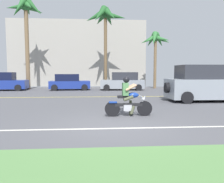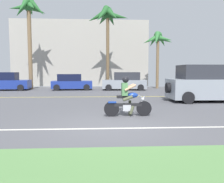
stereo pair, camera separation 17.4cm
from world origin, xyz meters
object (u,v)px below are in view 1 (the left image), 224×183
at_px(parked_car_1, 69,83).
at_px(palm_tree_1, 155,42).
at_px(parked_car_0, 3,82).
at_px(parked_car_2, 123,82).
at_px(palm_tree_0, 105,19).
at_px(parked_car_3, 192,83).
at_px(motorcyclist, 128,99).
at_px(suv_nearby, 210,84).
at_px(palm_tree_2, 26,14).

relative_size(parked_car_1, palm_tree_1, 0.67).
xyz_separation_m(parked_car_0, parked_car_1, (5.90, 0.10, -0.07)).
xyz_separation_m(parked_car_2, palm_tree_0, (-1.53, 1.67, 5.96)).
distance_m(parked_car_3, palm_tree_0, 10.10).
xyz_separation_m(motorcyclist, suv_nearby, (5.26, 3.99, 0.35)).
bearing_deg(parked_car_1, parked_car_0, -179.00).
bearing_deg(parked_car_3, palm_tree_2, 165.52).
relative_size(parked_car_1, palm_tree_0, 0.47).
relative_size(parked_car_0, palm_tree_2, 0.49).
distance_m(suv_nearby, parked_car_2, 9.10).
xyz_separation_m(motorcyclist, palm_tree_1, (4.71, 13.86, 4.01)).
height_order(parked_car_1, parked_car_2, parked_car_2).
bearing_deg(parked_car_1, palm_tree_0, 21.84).
relative_size(suv_nearby, parked_car_1, 1.35).
distance_m(parked_car_2, palm_tree_0, 6.37).
distance_m(parked_car_1, parked_car_3, 10.86).
bearing_deg(parked_car_2, palm_tree_2, 169.59).
distance_m(suv_nearby, parked_car_0, 17.03).
distance_m(suv_nearby, palm_tree_1, 10.54).
distance_m(parked_car_1, palm_tree_1, 9.37).
relative_size(parked_car_2, palm_tree_0, 0.50).
bearing_deg(suv_nearby, parked_car_2, 116.16).
bearing_deg(parked_car_1, parked_car_2, -3.63).
bearing_deg(parked_car_0, palm_tree_2, 38.40).
height_order(motorcyclist, parked_car_3, parked_car_3).
relative_size(motorcyclist, palm_tree_1, 0.32).
bearing_deg(suv_nearby, palm_tree_2, 142.94).
bearing_deg(palm_tree_2, suv_nearby, -37.06).
relative_size(parked_car_1, palm_tree_2, 0.44).
bearing_deg(palm_tree_1, parked_car_0, -174.02).
bearing_deg(palm_tree_1, palm_tree_0, -179.57).
distance_m(parked_car_0, parked_car_1, 5.90).
relative_size(parked_car_0, parked_car_1, 1.10).
distance_m(parked_car_1, parked_car_2, 4.92).
xyz_separation_m(suv_nearby, palm_tree_2, (-13.00, 9.82, 6.13)).
xyz_separation_m(motorcyclist, palm_tree_2, (-7.74, 13.81, 6.49)).
relative_size(parked_car_0, palm_tree_1, 0.74).
distance_m(palm_tree_0, palm_tree_1, 5.40).
distance_m(parked_car_0, palm_tree_1, 14.87).
relative_size(motorcyclist, parked_car_0, 0.43).
relative_size(suv_nearby, palm_tree_2, 0.59).
relative_size(motorcyclist, parked_car_2, 0.45).
xyz_separation_m(motorcyclist, parked_car_3, (6.92, 10.02, 0.11)).
xyz_separation_m(suv_nearby, parked_car_2, (-4.01, 8.17, -0.23)).
xyz_separation_m(suv_nearby, parked_car_3, (1.66, 6.03, -0.24)).
bearing_deg(suv_nearby, motorcyclist, -142.82).
bearing_deg(parked_car_0, parked_car_1, 1.00).
bearing_deg(parked_car_0, parked_car_2, -1.10).
xyz_separation_m(parked_car_1, palm_tree_1, (8.37, 1.39, 3.96)).
bearing_deg(palm_tree_1, parked_car_2, -153.78).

